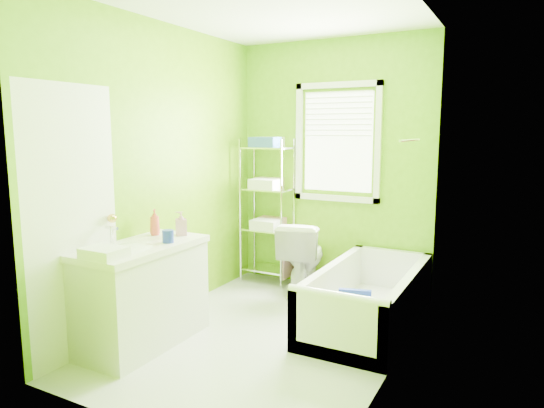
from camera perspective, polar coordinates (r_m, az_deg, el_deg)
The scene contains 9 objects.
ground at distance 4.15m, azimuth -0.54°, elevation -15.11°, with size 2.90×2.90×0.00m, color silver.
room_envelope at distance 3.80m, azimuth -0.57°, elevation 6.77°, with size 2.14×2.94×2.62m.
window at distance 5.08m, azimuth 7.71°, elevation 7.92°, with size 0.92×0.05×1.22m.
door at distance 3.75m, azimuth -22.31°, elevation -2.31°, with size 0.09×0.80×2.00m.
right_wall_decor at distance 3.42m, azimuth 14.68°, elevation 2.49°, with size 0.04×1.48×1.17m.
bathtub at distance 4.34m, azimuth 11.14°, elevation -11.77°, with size 0.76×1.64×0.53m.
toilet at distance 5.08m, azimuth 3.62°, elevation -6.14°, with size 0.42×0.74×0.75m, color white.
vanity at distance 3.97m, azimuth -15.06°, elevation -9.87°, with size 0.55×1.06×1.02m.
wire_shelf_unit at distance 5.29m, azimuth -0.36°, elevation 1.10°, with size 0.54×0.43×1.60m.
Camera 1 is at (1.82, -3.34, 1.67)m, focal length 32.00 mm.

